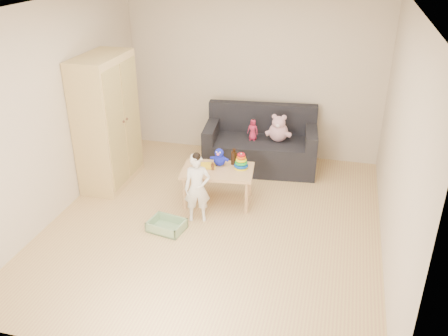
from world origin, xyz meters
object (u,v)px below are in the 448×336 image
(wardrobe, at_px, (107,122))
(toddler, at_px, (197,189))
(sofa, at_px, (260,153))
(play_table, at_px, (218,186))

(wardrobe, relative_size, toddler, 2.11)
(sofa, height_order, play_table, play_table)
(wardrobe, xyz_separation_m, sofa, (1.98, 0.99, -0.69))
(wardrobe, height_order, sofa, wardrobe)
(sofa, xyz_separation_m, toddler, (-0.48, -1.66, 0.20))
(wardrobe, distance_m, sofa, 2.32)
(wardrobe, bearing_deg, toddler, -24.10)
(wardrobe, relative_size, play_table, 1.99)
(wardrobe, bearing_deg, play_table, -6.71)
(sofa, bearing_deg, wardrobe, -159.76)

